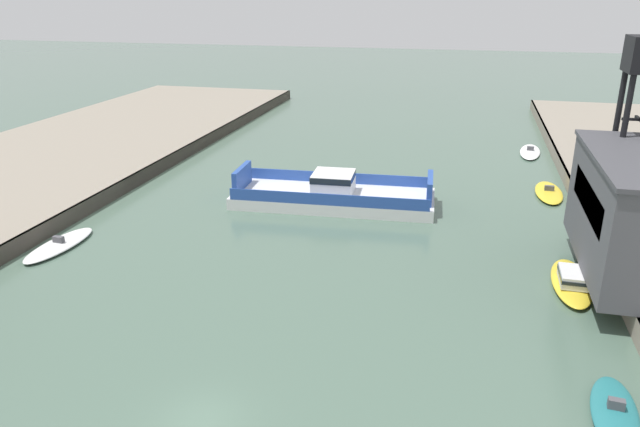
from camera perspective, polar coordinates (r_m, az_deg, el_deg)
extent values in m
plane|color=#4C6656|center=(31.53, -11.16, -18.68)|extent=(400.00, 400.00, 0.00)
cube|color=#4C4742|center=(56.91, -23.42, -0.76)|extent=(0.30, 140.00, 1.49)
cube|color=#4C4742|center=(47.23, 25.99, -5.43)|extent=(0.30, 140.00, 1.49)
cube|color=silver|center=(58.68, 1.26, 1.40)|extent=(19.77, 8.22, 1.10)
cube|color=#284CA3|center=(61.61, 1.79, 3.41)|extent=(18.59, 1.22, 1.10)
cube|color=#284CA3|center=(55.07, 0.69, 1.32)|extent=(18.59, 1.22, 1.10)
cube|color=silver|center=(58.18, 1.27, 2.89)|extent=(4.10, 4.12, 2.09)
cube|color=black|center=(57.97, 1.28, 3.55)|extent=(4.14, 4.16, 0.60)
cube|color=#284CA3|center=(57.50, 10.36, 2.39)|extent=(0.79, 4.98, 2.20)
cube|color=#284CA3|center=(60.24, -7.41, 3.39)|extent=(0.79, 4.98, 2.20)
ellipsoid|color=yellow|center=(46.28, 22.70, -6.05)|extent=(2.77, 7.97, 0.58)
cube|color=silver|center=(45.45, 22.91, -5.56)|extent=(1.89, 2.81, 0.86)
cube|color=black|center=(45.41, 22.93, -5.44)|extent=(1.95, 2.89, 0.26)
ellipsoid|color=white|center=(53.32, -23.48, -2.74)|extent=(2.91, 7.83, 0.48)
cube|color=#4C4C51|center=(53.14, -23.55, -2.26)|extent=(0.91, 0.44, 0.50)
ellipsoid|color=yellow|center=(65.87, 20.87, 1.88)|extent=(2.71, 7.70, 0.44)
cube|color=#4C4C51|center=(65.73, 20.92, 2.27)|extent=(0.93, 0.41, 0.50)
ellipsoid|color=white|center=(81.96, 19.29, 5.54)|extent=(3.25, 8.52, 0.41)
cube|color=#4C4C51|center=(81.85, 19.33, 5.85)|extent=(0.89, 0.48, 0.50)
ellipsoid|color=#237075|center=(34.16, 26.14, -16.61)|extent=(2.82, 6.36, 0.57)
cube|color=#4C4C51|center=(33.86, 26.29, -15.88)|extent=(0.81, 0.48, 0.50)
cube|color=black|center=(45.37, 24.07, 1.29)|extent=(0.08, 10.71, 2.12)
cylinder|color=black|center=(53.49, 25.95, 5.45)|extent=(0.44, 0.44, 12.47)
cylinder|color=black|center=(51.05, 26.49, 4.73)|extent=(0.44, 0.44, 12.47)
cube|color=black|center=(53.03, 27.25, 3.01)|extent=(2.58, 0.20, 0.20)
cube|color=black|center=(53.03, 27.25, 3.01)|extent=(0.20, 2.58, 0.20)
cube|color=black|center=(52.01, 28.07, 7.86)|extent=(2.58, 0.20, 0.20)
cube|color=black|center=(52.01, 28.07, 7.86)|extent=(0.20, 2.58, 0.20)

